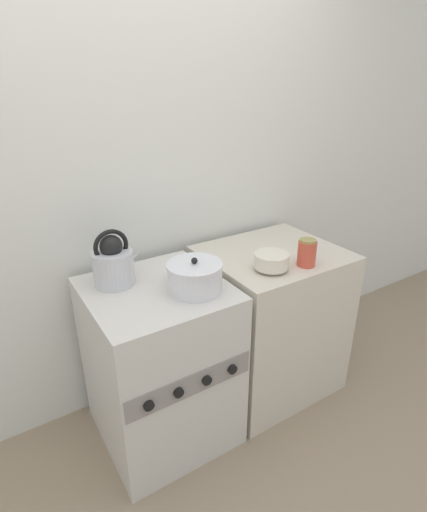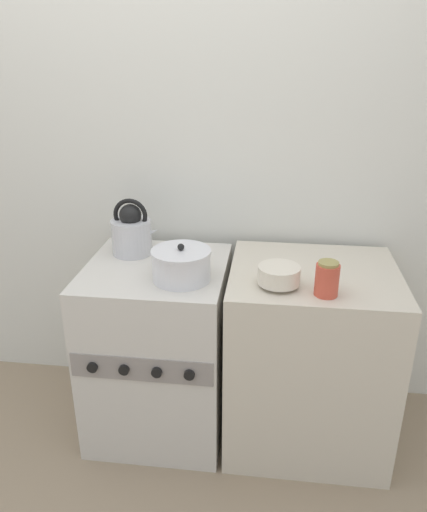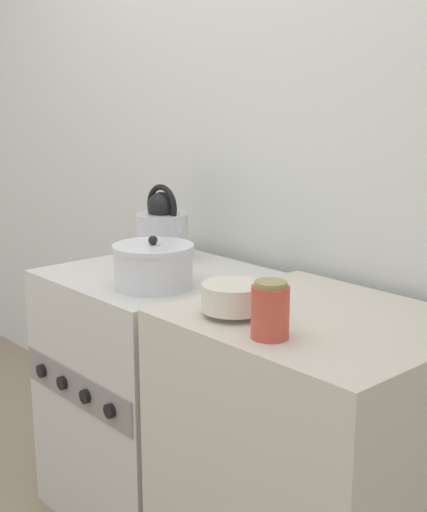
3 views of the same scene
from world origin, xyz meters
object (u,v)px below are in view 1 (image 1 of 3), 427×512
(cooking_pot, at_px, (195,277))
(storage_jar, at_px, (307,253))
(enamel_bowl, at_px, (271,261))
(kettle, at_px, (113,263))
(stove, at_px, (161,363))

(cooking_pot, bearing_deg, storage_jar, -9.36)
(cooking_pot, bearing_deg, enamel_bowl, -6.23)
(enamel_bowl, xyz_separation_m, storage_jar, (0.18, -0.05, 0.02))
(kettle, relative_size, cooking_pot, 1.07)
(stove, distance_m, enamel_bowl, 0.74)
(stove, distance_m, cooking_pot, 0.52)
(enamel_bowl, bearing_deg, cooking_pot, 173.77)
(stove, relative_size, cooking_pot, 3.41)
(stove, distance_m, storage_jar, 0.90)
(storage_jar, bearing_deg, cooking_pot, 170.64)
(cooking_pot, relative_size, storage_jar, 1.80)
(enamel_bowl, bearing_deg, stove, 163.92)
(enamel_bowl, bearing_deg, storage_jar, -16.07)
(storage_jar, bearing_deg, kettle, 158.02)
(cooking_pot, height_order, storage_jar, cooking_pot)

